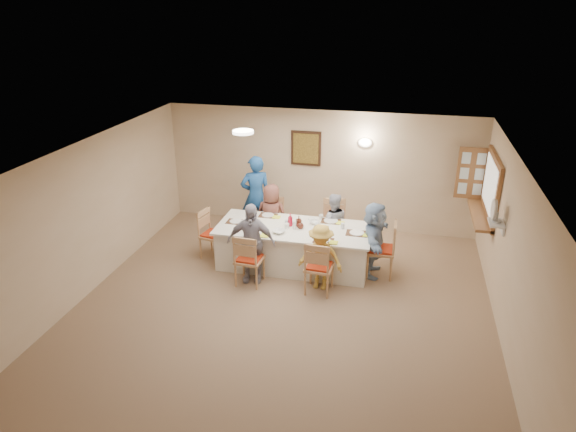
% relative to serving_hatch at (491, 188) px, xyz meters
% --- Properties ---
extents(ground, '(7.00, 7.00, 0.00)m').
position_rel_serving_hatch_xyz_m(ground, '(-3.21, -2.40, -1.50)').
color(ground, '#9A7C62').
extents(room_walls, '(7.00, 7.00, 7.00)m').
position_rel_serving_hatch_xyz_m(room_walls, '(-3.21, -2.40, 0.01)').
color(room_walls, tan).
rests_on(room_walls, ground).
extents(wall_picture, '(0.62, 0.05, 0.72)m').
position_rel_serving_hatch_xyz_m(wall_picture, '(-3.51, 1.06, 0.20)').
color(wall_picture, black).
rests_on(wall_picture, room_walls).
extents(wall_sconce, '(0.26, 0.09, 0.18)m').
position_rel_serving_hatch_xyz_m(wall_sconce, '(-2.31, 1.04, 0.40)').
color(wall_sconce, white).
rests_on(wall_sconce, room_walls).
extents(ceiling_light, '(0.36, 0.36, 0.05)m').
position_rel_serving_hatch_xyz_m(ceiling_light, '(-4.21, -0.90, 0.97)').
color(ceiling_light, white).
rests_on(ceiling_light, room_walls).
extents(serving_hatch, '(0.06, 1.50, 1.15)m').
position_rel_serving_hatch_xyz_m(serving_hatch, '(0.00, 0.00, 0.00)').
color(serving_hatch, brown).
rests_on(serving_hatch, room_walls).
extents(hatch_sill, '(0.30, 1.50, 0.05)m').
position_rel_serving_hatch_xyz_m(hatch_sill, '(-0.12, 0.00, -0.53)').
color(hatch_sill, brown).
rests_on(hatch_sill, room_walls).
extents(shutter_door, '(0.55, 0.04, 1.00)m').
position_rel_serving_hatch_xyz_m(shutter_door, '(-0.26, 0.76, 0.00)').
color(shutter_door, brown).
rests_on(shutter_door, room_walls).
extents(fan_shelf, '(0.22, 0.36, 0.03)m').
position_rel_serving_hatch_xyz_m(fan_shelf, '(-0.08, -1.35, -0.10)').
color(fan_shelf, white).
rests_on(fan_shelf, room_walls).
extents(desk_fan, '(0.30, 0.30, 0.28)m').
position_rel_serving_hatch_xyz_m(desk_fan, '(-0.11, -1.35, 0.05)').
color(desk_fan, '#A5A5A8').
rests_on(desk_fan, fan_shelf).
extents(dining_table, '(2.77, 1.17, 0.76)m').
position_rel_serving_hatch_xyz_m(dining_table, '(-3.34, -0.82, -1.12)').
color(dining_table, white).
rests_on(dining_table, ground).
extents(chair_back_left, '(0.52, 0.52, 0.93)m').
position_rel_serving_hatch_xyz_m(chair_back_left, '(-3.94, -0.02, -1.03)').
color(chair_back_left, tan).
rests_on(chair_back_left, ground).
extents(chair_back_right, '(0.53, 0.53, 1.00)m').
position_rel_serving_hatch_xyz_m(chair_back_right, '(-2.74, -0.02, -1.00)').
color(chair_back_right, tan).
rests_on(chair_back_right, ground).
extents(chair_front_left, '(0.48, 0.48, 0.95)m').
position_rel_serving_hatch_xyz_m(chair_front_left, '(-3.94, -1.62, -1.02)').
color(chair_front_left, tan).
rests_on(chair_front_left, ground).
extents(chair_front_right, '(0.48, 0.48, 0.95)m').
position_rel_serving_hatch_xyz_m(chair_front_right, '(-2.74, -1.62, -1.02)').
color(chair_front_right, tan).
rests_on(chair_front_right, ground).
extents(chair_left_end, '(0.53, 0.53, 0.93)m').
position_rel_serving_hatch_xyz_m(chair_left_end, '(-4.89, -0.82, -1.03)').
color(chair_left_end, tan).
rests_on(chair_left_end, ground).
extents(chair_right_end, '(0.50, 0.50, 1.02)m').
position_rel_serving_hatch_xyz_m(chair_right_end, '(-1.79, -0.82, -0.99)').
color(chair_right_end, tan).
rests_on(chair_right_end, ground).
extents(diner_back_left, '(0.67, 0.47, 1.29)m').
position_rel_serving_hatch_xyz_m(diner_back_left, '(-3.94, -0.14, -0.86)').
color(diner_back_left, brown).
rests_on(diner_back_left, ground).
extents(diner_back_right, '(0.75, 0.67, 1.20)m').
position_rel_serving_hatch_xyz_m(diner_back_right, '(-2.74, -0.14, -0.90)').
color(diner_back_right, '#ABADBF').
rests_on(diner_back_right, ground).
extents(diner_front_left, '(0.90, 0.51, 1.42)m').
position_rel_serving_hatch_xyz_m(diner_front_left, '(-3.94, -1.50, -0.79)').
color(diner_front_left, '#A09CAA').
rests_on(diner_front_left, ground).
extents(diner_front_right, '(0.82, 0.56, 1.16)m').
position_rel_serving_hatch_xyz_m(diner_front_right, '(-2.74, -1.50, -0.92)').
color(diner_front_right, gold).
rests_on(diner_front_right, ground).
extents(diner_right_end, '(1.29, 0.49, 1.36)m').
position_rel_serving_hatch_xyz_m(diner_right_end, '(-1.92, -0.82, -0.82)').
color(diner_right_end, '#91AED1').
rests_on(diner_right_end, ground).
extents(caregiver, '(0.93, 0.88, 1.69)m').
position_rel_serving_hatch_xyz_m(caregiver, '(-4.39, 0.33, -0.65)').
color(caregiver, '#1D4D8E').
rests_on(caregiver, ground).
extents(placemat_fl, '(0.33, 0.24, 0.01)m').
position_rel_serving_hatch_xyz_m(placemat_fl, '(-3.94, -1.24, -0.74)').
color(placemat_fl, '#472B19').
rests_on(placemat_fl, dining_table).
extents(plate_fl, '(0.23, 0.23, 0.01)m').
position_rel_serving_hatch_xyz_m(plate_fl, '(-3.94, -1.24, -0.73)').
color(plate_fl, white).
rests_on(plate_fl, dining_table).
extents(napkin_fl, '(0.15, 0.15, 0.01)m').
position_rel_serving_hatch_xyz_m(napkin_fl, '(-3.76, -1.29, -0.73)').
color(napkin_fl, '#F1FE35').
rests_on(napkin_fl, dining_table).
extents(placemat_fr, '(0.34, 0.25, 0.01)m').
position_rel_serving_hatch_xyz_m(placemat_fr, '(-2.74, -1.24, -0.74)').
color(placemat_fr, '#472B19').
rests_on(placemat_fr, dining_table).
extents(plate_fr, '(0.24, 0.24, 0.01)m').
position_rel_serving_hatch_xyz_m(plate_fr, '(-2.74, -1.24, -0.73)').
color(plate_fr, white).
rests_on(plate_fr, dining_table).
extents(napkin_fr, '(0.14, 0.14, 0.01)m').
position_rel_serving_hatch_xyz_m(napkin_fr, '(-2.56, -1.29, -0.73)').
color(napkin_fr, '#F1FE35').
rests_on(napkin_fr, dining_table).
extents(placemat_bl, '(0.34, 0.25, 0.01)m').
position_rel_serving_hatch_xyz_m(placemat_bl, '(-3.94, -0.40, -0.74)').
color(placemat_bl, '#472B19').
rests_on(placemat_bl, dining_table).
extents(plate_bl, '(0.23, 0.23, 0.01)m').
position_rel_serving_hatch_xyz_m(plate_bl, '(-3.94, -0.40, -0.73)').
color(plate_bl, white).
rests_on(plate_bl, dining_table).
extents(napkin_bl, '(0.15, 0.15, 0.01)m').
position_rel_serving_hatch_xyz_m(napkin_bl, '(-3.76, -0.45, -0.73)').
color(napkin_bl, '#F1FE35').
rests_on(napkin_bl, dining_table).
extents(placemat_br, '(0.35, 0.26, 0.01)m').
position_rel_serving_hatch_xyz_m(placemat_br, '(-2.74, -0.40, -0.74)').
color(placemat_br, '#472B19').
rests_on(placemat_br, dining_table).
extents(plate_br, '(0.26, 0.26, 0.02)m').
position_rel_serving_hatch_xyz_m(plate_br, '(-2.74, -0.40, -0.73)').
color(plate_br, white).
rests_on(plate_br, dining_table).
extents(napkin_br, '(0.14, 0.14, 0.01)m').
position_rel_serving_hatch_xyz_m(napkin_br, '(-2.56, -0.45, -0.73)').
color(napkin_br, '#F1FE35').
rests_on(napkin_br, dining_table).
extents(placemat_le, '(0.33, 0.25, 0.01)m').
position_rel_serving_hatch_xyz_m(placemat_le, '(-4.44, -0.82, -0.74)').
color(placemat_le, '#472B19').
rests_on(placemat_le, dining_table).
extents(plate_le, '(0.22, 0.22, 0.01)m').
position_rel_serving_hatch_xyz_m(plate_le, '(-4.44, -0.82, -0.73)').
color(plate_le, white).
rests_on(plate_le, dining_table).
extents(napkin_le, '(0.14, 0.14, 0.01)m').
position_rel_serving_hatch_xyz_m(napkin_le, '(-4.26, -0.87, -0.73)').
color(napkin_le, '#F1FE35').
rests_on(napkin_le, dining_table).
extents(placemat_re, '(0.37, 0.28, 0.01)m').
position_rel_serving_hatch_xyz_m(placemat_re, '(-2.22, -0.82, -0.74)').
color(placemat_re, '#472B19').
rests_on(placemat_re, dining_table).
extents(plate_re, '(0.25, 0.25, 0.02)m').
position_rel_serving_hatch_xyz_m(plate_re, '(-2.22, -0.82, -0.73)').
color(plate_re, white).
rests_on(plate_re, dining_table).
extents(napkin_re, '(0.14, 0.14, 0.01)m').
position_rel_serving_hatch_xyz_m(napkin_re, '(-2.04, -0.87, -0.73)').
color(napkin_re, '#F1FE35').
rests_on(napkin_re, dining_table).
extents(teacup_a, '(0.16, 0.16, 0.08)m').
position_rel_serving_hatch_xyz_m(teacup_a, '(-4.16, -1.14, -0.70)').
color(teacup_a, white).
rests_on(teacup_a, dining_table).
extents(teacup_b, '(0.10, 0.10, 0.08)m').
position_rel_serving_hatch_xyz_m(teacup_b, '(-2.94, -0.32, -0.70)').
color(teacup_b, white).
rests_on(teacup_b, dining_table).
extents(bowl_a, '(0.36, 0.36, 0.05)m').
position_rel_serving_hatch_xyz_m(bowl_a, '(-3.55, -1.11, -0.71)').
color(bowl_a, white).
rests_on(bowl_a, dining_table).
extents(bowl_b, '(0.23, 0.23, 0.06)m').
position_rel_serving_hatch_xyz_m(bowl_b, '(-3.02, -0.58, -0.71)').
color(bowl_b, white).
rests_on(bowl_b, dining_table).
extents(condiment_ketchup, '(0.10, 0.10, 0.24)m').
position_rel_serving_hatch_xyz_m(condiment_ketchup, '(-3.42, -0.77, -0.62)').
color(condiment_ketchup, red).
rests_on(condiment_ketchup, dining_table).
extents(condiment_brown, '(0.16, 0.16, 0.20)m').
position_rel_serving_hatch_xyz_m(condiment_brown, '(-3.27, -0.75, -0.64)').
color(condiment_brown, '#4B1E14').
rests_on(condiment_brown, dining_table).
extents(condiment_malt, '(0.14, 0.14, 0.15)m').
position_rel_serving_hatch_xyz_m(condiment_malt, '(-3.22, -0.84, -0.66)').
color(condiment_malt, '#4B1E14').
rests_on(condiment_malt, dining_table).
extents(drinking_glass, '(0.07, 0.07, 0.10)m').
position_rel_serving_hatch_xyz_m(drinking_glass, '(-3.49, -0.77, -0.68)').
color(drinking_glass, silver).
rests_on(drinking_glass, dining_table).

